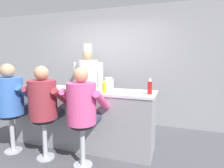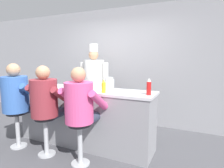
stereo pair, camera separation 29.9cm
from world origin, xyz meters
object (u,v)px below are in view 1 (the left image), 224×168
(coffee_mug_tan, at_px, (36,86))
(diner_seated_pink, at_px, (83,106))
(cereal_bowl, at_px, (71,89))
(diner_seated_blue, at_px, (11,98))
(breakfast_plate, at_px, (80,88))
(hot_sauce_bottle_orange, at_px, (81,87))
(diner_seated_maroon, at_px, (44,102))
(water_pitcher_clear, at_px, (108,84))
(cook_in_whites_near, at_px, (88,81))
(ketchup_bottle_red, at_px, (150,86))
(mustard_bottle_yellow, at_px, (104,87))

(coffee_mug_tan, height_order, diner_seated_pink, diner_seated_pink)
(cereal_bowl, bearing_deg, diner_seated_blue, -160.25)
(breakfast_plate, distance_m, diner_seated_pink, 0.67)
(coffee_mug_tan, bearing_deg, hot_sauce_bottle_orange, 0.21)
(diner_seated_maroon, bearing_deg, hot_sauce_bottle_orange, 42.13)
(hot_sauce_bottle_orange, height_order, diner_seated_blue, diner_seated_blue)
(hot_sauce_bottle_orange, relative_size, coffee_mug_tan, 1.03)
(water_pitcher_clear, xyz_separation_m, cook_in_whites_near, (-0.82, 0.89, -0.10))
(diner_seated_blue, bearing_deg, hot_sauce_bottle_orange, 19.56)
(diner_seated_blue, bearing_deg, breakfast_plate, 30.16)
(ketchup_bottle_red, xyz_separation_m, mustard_bottle_yellow, (-0.67, -0.13, -0.02))
(breakfast_plate, bearing_deg, diner_seated_blue, -149.84)
(cereal_bowl, height_order, cook_in_whites_near, cook_in_whites_near)
(breakfast_plate, relative_size, cook_in_whites_near, 0.12)
(mustard_bottle_yellow, distance_m, coffee_mug_tan, 1.30)
(coffee_mug_tan, relative_size, cook_in_whites_near, 0.07)
(water_pitcher_clear, bearing_deg, hot_sauce_bottle_orange, -147.34)
(water_pitcher_clear, relative_size, diner_seated_maroon, 0.15)
(diner_seated_maroon, xyz_separation_m, cook_in_whites_near, (-0.02, 1.51, 0.13))
(cereal_bowl, distance_m, diner_seated_pink, 0.53)
(water_pitcher_clear, distance_m, cereal_bowl, 0.62)
(cereal_bowl, xyz_separation_m, diner_seated_maroon, (-0.26, -0.33, -0.15))
(water_pitcher_clear, bearing_deg, diner_seated_maroon, -142.05)
(hot_sauce_bottle_orange, bearing_deg, diner_seated_maroon, -137.87)
(cereal_bowl, bearing_deg, water_pitcher_clear, 28.79)
(mustard_bottle_yellow, bearing_deg, coffee_mug_tan, 179.38)
(diner_seated_maroon, relative_size, cook_in_whites_near, 0.77)
(diner_seated_blue, bearing_deg, cook_in_whites_near, 67.31)
(diner_seated_blue, height_order, cook_in_whites_near, cook_in_whites_near)
(hot_sauce_bottle_orange, relative_size, cook_in_whites_near, 0.07)
(water_pitcher_clear, xyz_separation_m, diner_seated_pink, (-0.15, -0.63, -0.24))
(diner_seated_maroon, bearing_deg, diner_seated_pink, -0.05)
(ketchup_bottle_red, distance_m, diner_seated_blue, 2.22)
(water_pitcher_clear, bearing_deg, diner_seated_pink, -103.70)
(mustard_bottle_yellow, distance_m, diner_seated_blue, 1.54)
(cook_in_whites_near, bearing_deg, diner_seated_maroon, -89.39)
(mustard_bottle_yellow, height_order, diner_seated_blue, diner_seated_blue)
(water_pitcher_clear, xyz_separation_m, breakfast_plate, (-0.50, -0.07, -0.09))
(coffee_mug_tan, bearing_deg, ketchup_bottle_red, 3.33)
(mustard_bottle_yellow, height_order, hot_sauce_bottle_orange, mustard_bottle_yellow)
(diner_seated_blue, bearing_deg, diner_seated_pink, -0.09)
(cereal_bowl, relative_size, diner_seated_blue, 0.10)
(hot_sauce_bottle_orange, bearing_deg, mustard_bottle_yellow, -2.41)
(ketchup_bottle_red, height_order, diner_seated_pink, diner_seated_pink)
(mustard_bottle_yellow, relative_size, hot_sauce_bottle_orange, 1.49)
(diner_seated_blue, distance_m, cook_in_whites_near, 1.64)
(water_pitcher_clear, bearing_deg, mustard_bottle_yellow, -83.18)
(hot_sauce_bottle_orange, height_order, water_pitcher_clear, water_pitcher_clear)
(cereal_bowl, bearing_deg, diner_seated_pink, -40.30)
(coffee_mug_tan, relative_size, diner_seated_blue, 0.09)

